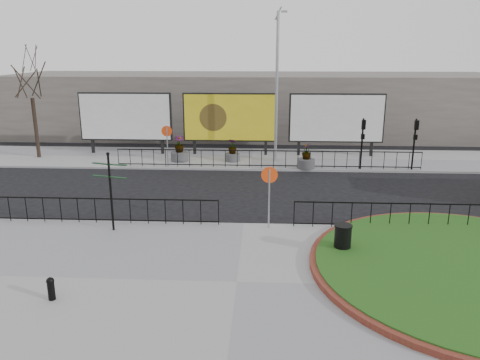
# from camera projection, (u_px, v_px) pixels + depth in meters

# --- Properties ---
(ground) EXTENTS (90.00, 90.00, 0.00)m
(ground) POSITION_uv_depth(u_px,v_px,m) (244.00, 226.00, 19.04)
(ground) COLOR black
(ground) RESTS_ON ground
(pavement_near) EXTENTS (30.00, 10.00, 0.12)m
(pavement_near) POSITION_uv_depth(u_px,v_px,m) (237.00, 284.00, 14.21)
(pavement_near) COLOR gray
(pavement_near) RESTS_ON ground
(pavement_far) EXTENTS (44.00, 6.00, 0.12)m
(pavement_far) POSITION_uv_depth(u_px,v_px,m) (252.00, 159.00, 30.57)
(pavement_far) COLOR gray
(pavement_far) RESTS_ON ground
(brick_edge) EXTENTS (10.40, 10.40, 0.18)m
(brick_edge) POSITION_uv_depth(u_px,v_px,m) (475.00, 270.00, 14.76)
(brick_edge) COLOR maroon
(brick_edge) RESTS_ON pavement_near
(grass_lawn) EXTENTS (10.00, 10.00, 0.22)m
(grass_lawn) POSITION_uv_depth(u_px,v_px,m) (475.00, 269.00, 14.75)
(grass_lawn) COLOR #1B4612
(grass_lawn) RESTS_ON pavement_near
(railing_near_left) EXTENTS (10.00, 0.10, 1.10)m
(railing_near_left) POSITION_uv_depth(u_px,v_px,m) (95.00, 210.00, 18.87)
(railing_near_left) COLOR black
(railing_near_left) RESTS_ON pavement_near
(railing_near_right) EXTENTS (9.00, 0.10, 1.10)m
(railing_near_right) POSITION_uv_depth(u_px,v_px,m) (410.00, 216.00, 18.25)
(railing_near_right) COLOR black
(railing_near_right) RESTS_ON pavement_near
(railing_far) EXTENTS (18.00, 0.10, 1.10)m
(railing_far) POSITION_uv_depth(u_px,v_px,m) (267.00, 159.00, 27.76)
(railing_far) COLOR black
(railing_far) RESTS_ON pavement_far
(speed_sign_far) EXTENTS (0.64, 0.07, 2.47)m
(speed_sign_far) POSITION_uv_depth(u_px,v_px,m) (167.00, 137.00, 27.82)
(speed_sign_far) COLOR gray
(speed_sign_far) RESTS_ON pavement_far
(speed_sign_near) EXTENTS (0.64, 0.07, 2.47)m
(speed_sign_near) POSITION_uv_depth(u_px,v_px,m) (269.00, 184.00, 18.09)
(speed_sign_near) COLOR gray
(speed_sign_near) RESTS_ON pavement_near
(billboard_left) EXTENTS (6.20, 0.31, 4.10)m
(billboard_left) POSITION_uv_depth(u_px,v_px,m) (126.00, 117.00, 31.24)
(billboard_left) COLOR black
(billboard_left) RESTS_ON pavement_far
(billboard_mid) EXTENTS (6.20, 0.31, 4.10)m
(billboard_mid) POSITION_uv_depth(u_px,v_px,m) (230.00, 118.00, 30.89)
(billboard_mid) COLOR black
(billboard_mid) RESTS_ON pavement_far
(billboard_right) EXTENTS (6.20, 0.31, 4.10)m
(billboard_right) POSITION_uv_depth(u_px,v_px,m) (337.00, 118.00, 30.55)
(billboard_right) COLOR black
(billboard_right) RESTS_ON pavement_far
(lamp_post) EXTENTS (0.74, 0.18, 9.23)m
(lamp_post) POSITION_uv_depth(u_px,v_px,m) (277.00, 86.00, 28.25)
(lamp_post) COLOR gray
(lamp_post) RESTS_ON pavement_far
(signal_pole_a) EXTENTS (0.22, 0.26, 3.00)m
(signal_pole_a) POSITION_uv_depth(u_px,v_px,m) (363.00, 136.00, 27.14)
(signal_pole_a) COLOR black
(signal_pole_a) RESTS_ON pavement_far
(signal_pole_b) EXTENTS (0.22, 0.26, 3.00)m
(signal_pole_b) POSITION_uv_depth(u_px,v_px,m) (415.00, 136.00, 26.99)
(signal_pole_b) COLOR black
(signal_pole_b) RESTS_ON pavement_far
(tree_left) EXTENTS (2.00, 2.00, 7.00)m
(tree_left) POSITION_uv_depth(u_px,v_px,m) (33.00, 103.00, 29.82)
(tree_left) COLOR #2D2119
(tree_left) RESTS_ON pavement_far
(building_backdrop) EXTENTS (40.00, 10.00, 5.00)m
(building_backdrop) POSITION_uv_depth(u_px,v_px,m) (255.00, 104.00, 39.53)
(building_backdrop) COLOR slate
(building_backdrop) RESTS_ON ground
(fingerpost_sign) EXTENTS (1.45, 0.56, 3.11)m
(fingerpost_sign) POSITION_uv_depth(u_px,v_px,m) (110.00, 184.00, 17.79)
(fingerpost_sign) COLOR black
(fingerpost_sign) RESTS_ON pavement_near
(bollard) EXTENTS (0.22, 0.22, 0.68)m
(bollard) POSITION_uv_depth(u_px,v_px,m) (51.00, 288.00, 13.09)
(bollard) COLOR black
(bollard) RESTS_ON pavement_near
(litter_bin) EXTENTS (0.62, 0.62, 1.02)m
(litter_bin) POSITION_uv_depth(u_px,v_px,m) (343.00, 239.00, 16.10)
(litter_bin) COLOR black
(litter_bin) RESTS_ON pavement_near
(planter_a) EXTENTS (1.10, 1.10, 1.61)m
(planter_a) POSITION_uv_depth(u_px,v_px,m) (179.00, 152.00, 29.52)
(planter_a) COLOR #4C4C4F
(planter_a) RESTS_ON pavement_far
(planter_b) EXTENTS (0.93, 0.93, 1.42)m
(planter_b) POSITION_uv_depth(u_px,v_px,m) (232.00, 153.00, 29.51)
(planter_b) COLOR #4C4C4F
(planter_b) RESTS_ON pavement_far
(planter_c) EXTENTS (1.05, 1.05, 1.49)m
(planter_c) POSITION_uv_depth(u_px,v_px,m) (306.00, 160.00, 27.75)
(planter_c) COLOR #4C4C4F
(planter_c) RESTS_ON pavement_far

